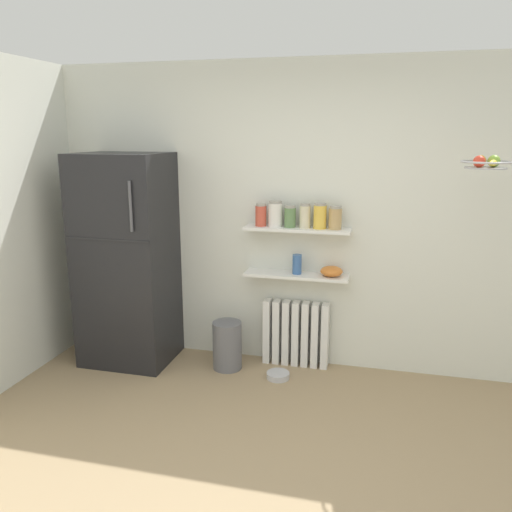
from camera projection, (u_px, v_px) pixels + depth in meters
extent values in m
plane|color=#9E8460|center=(262.00, 460.00, 3.24)|extent=(7.04, 7.04, 0.00)
cube|color=silver|center=(304.00, 218.00, 4.40)|extent=(7.04, 0.10, 2.60)
cube|color=black|center=(127.00, 260.00, 4.50)|extent=(0.76, 0.63, 1.85)
cube|color=#262628|center=(106.00, 240.00, 4.15)|extent=(0.74, 0.01, 0.01)
cylinder|color=#4C4C51|center=(131.00, 207.00, 4.01)|extent=(0.02, 0.02, 0.40)
cube|color=white|center=(267.00, 331.00, 4.58)|extent=(0.06, 0.12, 0.58)
cube|color=white|center=(277.00, 332.00, 4.56)|extent=(0.06, 0.12, 0.58)
cube|color=white|center=(286.00, 332.00, 4.54)|extent=(0.06, 0.12, 0.58)
cube|color=white|center=(296.00, 333.00, 4.52)|extent=(0.06, 0.12, 0.58)
cube|color=white|center=(305.00, 334.00, 4.50)|extent=(0.06, 0.12, 0.58)
cube|color=white|center=(315.00, 335.00, 4.48)|extent=(0.06, 0.12, 0.58)
cube|color=white|center=(325.00, 336.00, 4.46)|extent=(0.06, 0.12, 0.58)
cube|color=white|center=(296.00, 275.00, 4.37)|extent=(0.89, 0.22, 0.02)
cube|color=white|center=(297.00, 229.00, 4.27)|extent=(0.89, 0.22, 0.02)
cylinder|color=#C64C38|center=(261.00, 216.00, 4.32)|extent=(0.09, 0.09, 0.17)
cylinder|color=gray|center=(261.00, 205.00, 4.30)|extent=(0.09, 0.09, 0.02)
cylinder|color=silver|center=(275.00, 215.00, 4.29)|extent=(0.12, 0.12, 0.20)
cylinder|color=gray|center=(275.00, 202.00, 4.27)|extent=(0.11, 0.11, 0.02)
cylinder|color=#5B7F4C|center=(290.00, 218.00, 4.27)|extent=(0.10, 0.10, 0.16)
cylinder|color=gray|center=(290.00, 207.00, 4.25)|extent=(0.09, 0.09, 0.02)
cylinder|color=beige|center=(305.00, 217.00, 4.23)|extent=(0.09, 0.09, 0.18)
cylinder|color=gray|center=(305.00, 205.00, 4.21)|extent=(0.08, 0.08, 0.02)
cylinder|color=yellow|center=(320.00, 217.00, 4.20)|extent=(0.11, 0.11, 0.19)
cylinder|color=gray|center=(320.00, 204.00, 4.18)|extent=(0.10, 0.10, 0.02)
cylinder|color=tan|center=(335.00, 219.00, 4.18)|extent=(0.11, 0.11, 0.17)
cylinder|color=gray|center=(336.00, 207.00, 4.15)|extent=(0.10, 0.10, 0.02)
cylinder|color=#38609E|center=(297.00, 264.00, 4.34)|extent=(0.08, 0.08, 0.17)
ellipsoid|color=orange|center=(332.00, 271.00, 4.28)|extent=(0.19, 0.19, 0.08)
cylinder|color=slate|center=(227.00, 345.00, 4.47)|extent=(0.25, 0.25, 0.42)
cylinder|color=#B7B7BC|center=(278.00, 375.00, 4.32)|extent=(0.19, 0.19, 0.05)
torus|color=#B2B2B7|center=(486.00, 162.00, 3.44)|extent=(0.33, 0.33, 0.01)
cylinder|color=#A8A8AD|center=(486.00, 168.00, 3.45)|extent=(0.27, 0.27, 0.01)
sphere|color=#7FAD38|center=(494.00, 161.00, 3.43)|extent=(0.08, 0.08, 0.08)
sphere|color=gold|center=(480.00, 161.00, 3.51)|extent=(0.08, 0.08, 0.08)
sphere|color=red|center=(479.00, 161.00, 3.40)|extent=(0.08, 0.08, 0.08)
ellipsoid|color=yellow|center=(494.00, 163.00, 3.40)|extent=(0.11, 0.17, 0.04)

